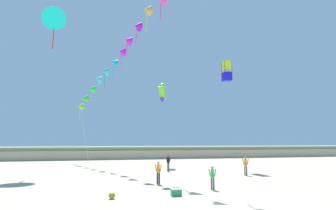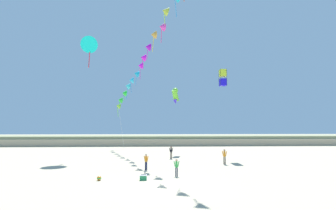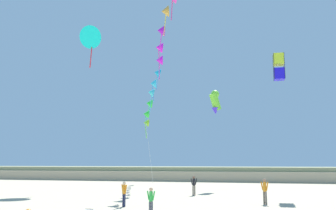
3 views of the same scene
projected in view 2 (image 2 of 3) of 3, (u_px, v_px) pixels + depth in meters
name	position (u px, v px, depth m)	size (l,w,h in m)	color
ground_plane	(165.00, 185.00, 19.52)	(240.00, 240.00, 0.00)	tan
dune_ridge	(158.00, 140.00, 62.94)	(120.00, 12.53, 2.12)	tan
person_near_left	(146.00, 161.00, 26.38)	(0.52, 0.37, 1.62)	#282D4C
person_near_right	(171.00, 152.00, 35.47)	(0.58, 0.27, 1.67)	#726656
person_mid_center	(177.00, 166.00, 23.19)	(0.52, 0.20, 1.50)	#474C56
person_far_left	(224.00, 156.00, 30.27)	(0.57, 0.38, 1.74)	#726656
kite_banner_string	(161.00, 25.00, 34.20)	(17.00, 39.34, 27.19)	#88D127
large_kite_low_lead	(223.00, 78.00, 38.40)	(0.97, 0.97, 2.43)	#1B14E5
large_kite_mid_trail	(90.00, 44.00, 40.39)	(2.66, 1.84, 5.04)	#0DEDDE
large_kite_high_solo	(175.00, 95.00, 43.95)	(1.62, 1.70, 2.69)	#72DE35
beach_cooler	(143.00, 177.00, 21.47)	(0.58, 0.41, 0.46)	#23844C
beach_ball	(99.00, 178.00, 21.30)	(0.36, 0.36, 0.36)	orange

